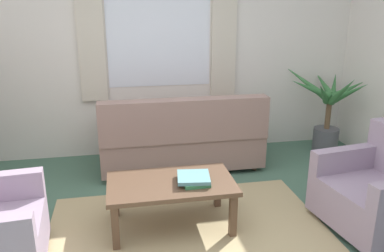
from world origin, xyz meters
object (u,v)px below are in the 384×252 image
(armchair_right, at_px, (382,191))
(potted_plant, at_px, (327,112))
(coffee_table, at_px, (171,187))
(book_stack_on_table, at_px, (194,179))
(couch, at_px, (182,139))

(armchair_right, bearing_deg, potted_plant, 157.38)
(coffee_table, xyz_separation_m, book_stack_on_table, (0.20, -0.05, 0.09))
(potted_plant, bearing_deg, armchair_right, -104.84)
(couch, height_order, book_stack_on_table, couch)
(couch, height_order, armchair_right, couch)
(couch, xyz_separation_m, book_stack_on_table, (-0.11, -1.32, 0.10))
(couch, distance_m, potted_plant, 2.00)
(armchair_right, bearing_deg, coffee_table, -109.08)
(couch, bearing_deg, potted_plant, -174.76)
(coffee_table, bearing_deg, couch, 76.46)
(couch, relative_size, book_stack_on_table, 6.11)
(book_stack_on_table, distance_m, potted_plant, 2.58)
(coffee_table, relative_size, potted_plant, 0.96)
(coffee_table, height_order, book_stack_on_table, book_stack_on_table)
(armchair_right, distance_m, book_stack_on_table, 1.64)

